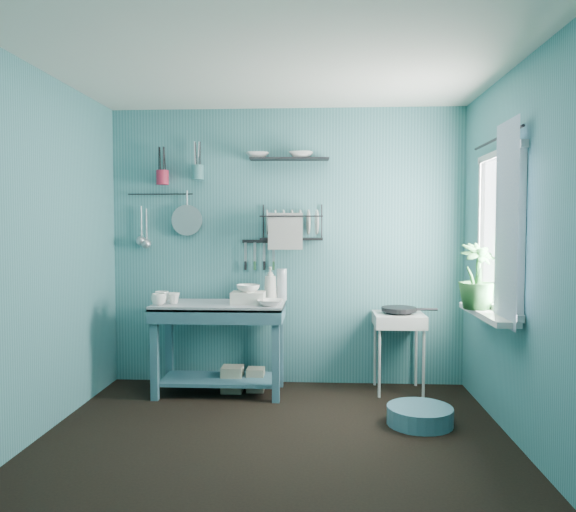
# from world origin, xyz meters

# --- Properties ---
(floor) EXTENTS (3.20, 3.20, 0.00)m
(floor) POSITION_xyz_m (0.00, 0.00, 0.00)
(floor) COLOR black
(floor) RESTS_ON ground
(ceiling) EXTENTS (3.20, 3.20, 0.00)m
(ceiling) POSITION_xyz_m (0.00, 0.00, 2.50)
(ceiling) COLOR silver
(ceiling) RESTS_ON ground
(wall_back) EXTENTS (3.20, 0.00, 3.20)m
(wall_back) POSITION_xyz_m (0.00, 1.50, 1.25)
(wall_back) COLOR teal
(wall_back) RESTS_ON ground
(wall_front) EXTENTS (3.20, 0.00, 3.20)m
(wall_front) POSITION_xyz_m (0.00, -1.50, 1.25)
(wall_front) COLOR teal
(wall_front) RESTS_ON ground
(wall_left) EXTENTS (0.00, 3.00, 3.00)m
(wall_left) POSITION_xyz_m (-1.60, 0.00, 1.25)
(wall_left) COLOR teal
(wall_left) RESTS_ON ground
(wall_right) EXTENTS (0.00, 3.00, 3.00)m
(wall_right) POSITION_xyz_m (1.60, 0.00, 1.25)
(wall_right) COLOR teal
(wall_right) RESTS_ON ground
(work_counter) EXTENTS (1.18, 0.72, 0.78)m
(work_counter) POSITION_xyz_m (-0.55, 1.12, 0.39)
(work_counter) COLOR #356170
(work_counter) RESTS_ON floor
(mug_left) EXTENTS (0.12, 0.12, 0.10)m
(mug_left) POSITION_xyz_m (-1.03, 0.96, 0.83)
(mug_left) COLOR white
(mug_left) RESTS_ON work_counter
(mug_mid) EXTENTS (0.14, 0.14, 0.09)m
(mug_mid) POSITION_xyz_m (-0.93, 1.06, 0.83)
(mug_mid) COLOR white
(mug_mid) RESTS_ON work_counter
(mug_right) EXTENTS (0.17, 0.17, 0.10)m
(mug_right) POSITION_xyz_m (-1.05, 1.12, 0.83)
(mug_right) COLOR white
(mug_right) RESTS_ON work_counter
(wash_tub) EXTENTS (0.28, 0.22, 0.10)m
(wash_tub) POSITION_xyz_m (-0.30, 1.10, 0.83)
(wash_tub) COLOR silver
(wash_tub) RESTS_ON work_counter
(tub_bowl) EXTENTS (0.20, 0.19, 0.06)m
(tub_bowl) POSITION_xyz_m (-0.30, 1.10, 0.91)
(tub_bowl) COLOR white
(tub_bowl) RESTS_ON wash_tub
(soap_bottle) EXTENTS (0.11, 0.12, 0.30)m
(soap_bottle) POSITION_xyz_m (-0.13, 1.32, 0.93)
(soap_bottle) COLOR silver
(soap_bottle) RESTS_ON work_counter
(water_bottle) EXTENTS (0.09, 0.09, 0.28)m
(water_bottle) POSITION_xyz_m (-0.03, 1.34, 0.92)
(water_bottle) COLOR #B3C0C7
(water_bottle) RESTS_ON work_counter
(counter_bowl) EXTENTS (0.22, 0.22, 0.05)m
(counter_bowl) POSITION_xyz_m (-0.10, 0.97, 0.81)
(counter_bowl) COLOR white
(counter_bowl) RESTS_ON work_counter
(hotplate_stand) EXTENTS (0.44, 0.44, 0.68)m
(hotplate_stand) POSITION_xyz_m (0.99, 1.26, 0.34)
(hotplate_stand) COLOR silver
(hotplate_stand) RESTS_ON floor
(frying_pan) EXTENTS (0.30, 0.30, 0.03)m
(frying_pan) POSITION_xyz_m (0.99, 1.26, 0.72)
(frying_pan) COLOR black
(frying_pan) RESTS_ON hotplate_stand
(knife_strip) EXTENTS (0.32, 0.06, 0.03)m
(knife_strip) POSITION_xyz_m (-0.24, 1.47, 1.30)
(knife_strip) COLOR black
(knife_strip) RESTS_ON wall_back
(dish_rack) EXTENTS (0.57, 0.30, 0.32)m
(dish_rack) POSITION_xyz_m (0.05, 1.37, 1.47)
(dish_rack) COLOR black
(dish_rack) RESTS_ON wall_back
(upper_shelf) EXTENTS (0.71, 0.21, 0.01)m
(upper_shelf) POSITION_xyz_m (0.03, 1.40, 2.03)
(upper_shelf) COLOR black
(upper_shelf) RESTS_ON wall_back
(shelf_bowl_left) EXTENTS (0.23, 0.23, 0.05)m
(shelf_bowl_left) POSITION_xyz_m (-0.25, 1.40, 2.04)
(shelf_bowl_left) COLOR white
(shelf_bowl_left) RESTS_ON upper_shelf
(shelf_bowl_right) EXTENTS (0.24, 0.24, 0.05)m
(shelf_bowl_right) POSITION_xyz_m (0.13, 1.40, 2.10)
(shelf_bowl_right) COLOR white
(shelf_bowl_right) RESTS_ON upper_shelf
(utensil_cup_magenta) EXTENTS (0.11, 0.11, 0.13)m
(utensil_cup_magenta) POSITION_xyz_m (-1.12, 1.42, 1.88)
(utensil_cup_magenta) COLOR #B0203A
(utensil_cup_magenta) RESTS_ON wall_back
(utensil_cup_teal) EXTENTS (0.11, 0.11, 0.13)m
(utensil_cup_teal) POSITION_xyz_m (-0.80, 1.42, 1.92)
(utensil_cup_teal) COLOR #3A797A
(utensil_cup_teal) RESTS_ON wall_back
(colander) EXTENTS (0.28, 0.03, 0.28)m
(colander) POSITION_xyz_m (-0.91, 1.45, 1.49)
(colander) COLOR #ABAFB3
(colander) RESTS_ON wall_back
(ladle_outer) EXTENTS (0.01, 0.01, 0.30)m
(ladle_outer) POSITION_xyz_m (-1.33, 1.46, 1.47)
(ladle_outer) COLOR #ABAFB3
(ladle_outer) RESTS_ON wall_back
(ladle_inner) EXTENTS (0.01, 0.01, 0.30)m
(ladle_inner) POSITION_xyz_m (-1.28, 1.46, 1.45)
(ladle_inner) COLOR #ABAFB3
(ladle_inner) RESTS_ON wall_back
(hook_rail) EXTENTS (0.60, 0.01, 0.01)m
(hook_rail) POSITION_xyz_m (-1.15, 1.47, 1.73)
(hook_rail) COLOR black
(hook_rail) RESTS_ON wall_back
(window_glass) EXTENTS (0.00, 1.10, 1.10)m
(window_glass) POSITION_xyz_m (1.59, 0.45, 1.40)
(window_glass) COLOR white
(window_glass) RESTS_ON wall_right
(windowsill) EXTENTS (0.16, 0.95, 0.04)m
(windowsill) POSITION_xyz_m (1.50, 0.45, 0.81)
(windowsill) COLOR silver
(windowsill) RESTS_ON wall_right
(curtain) EXTENTS (0.00, 1.35, 1.35)m
(curtain) POSITION_xyz_m (1.52, 0.15, 1.45)
(curtain) COLOR silver
(curtain) RESTS_ON wall_right
(curtain_rod) EXTENTS (0.02, 1.05, 0.02)m
(curtain_rod) POSITION_xyz_m (1.54, 0.45, 2.05)
(curtain_rod) COLOR black
(curtain_rod) RESTS_ON wall_right
(potted_plant) EXTENTS (0.36, 0.36, 0.48)m
(potted_plant) POSITION_xyz_m (1.45, 0.56, 1.07)
(potted_plant) COLOR #27632C
(potted_plant) RESTS_ON windowsill
(storage_tin_large) EXTENTS (0.18, 0.18, 0.22)m
(storage_tin_large) POSITION_xyz_m (-0.45, 1.17, 0.11)
(storage_tin_large) COLOR gray
(storage_tin_large) RESTS_ON floor
(storage_tin_small) EXTENTS (0.15, 0.15, 0.20)m
(storage_tin_small) POSITION_xyz_m (-0.25, 1.20, 0.10)
(storage_tin_small) COLOR gray
(storage_tin_small) RESTS_ON floor
(floor_basin) EXTENTS (0.48, 0.48, 0.13)m
(floor_basin) POSITION_xyz_m (1.03, 0.44, 0.07)
(floor_basin) COLOR teal
(floor_basin) RESTS_ON floor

